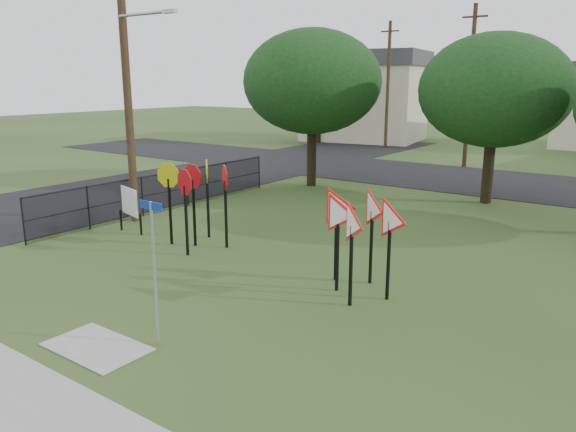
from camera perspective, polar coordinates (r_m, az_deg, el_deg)
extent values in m
plane|color=#2B481B|center=(12.94, -10.09, -9.11)|extent=(140.00, 140.00, 0.00)
cube|color=gray|center=(10.78, -26.90, -15.31)|extent=(30.00, 1.60, 0.02)
cube|color=black|center=(27.99, -12.58, 3.18)|extent=(8.00, 50.00, 0.02)
cube|color=black|center=(29.91, 18.55, 3.46)|extent=(60.00, 8.00, 0.02)
cube|color=gray|center=(11.56, -18.85, -12.49)|extent=(2.00, 1.20, 0.02)
cylinder|color=#9EA1A6|center=(10.82, -13.36, -5.89)|extent=(0.06, 0.06, 2.82)
cube|color=#0E2D9C|center=(10.46, -13.76, 1.03)|extent=(0.58, 0.03, 0.15)
cube|color=black|center=(17.24, -9.52, 0.30)|extent=(0.06, 0.06, 2.05)
cube|color=black|center=(16.91, -6.33, 0.14)|extent=(0.06, 0.06, 2.05)
cube|color=black|center=(16.33, -10.29, -0.49)|extent=(0.06, 0.06, 2.05)
cube|color=black|center=(17.55, -11.88, 0.43)|extent=(0.06, 0.06, 2.05)
cube|color=black|center=(18.09, -8.13, 0.98)|extent=(0.06, 0.06, 2.05)
cube|color=black|center=(13.45, 5.04, -3.84)|extent=(0.06, 0.06, 1.86)
cube|color=black|center=(12.60, 6.40, -5.10)|extent=(0.06, 0.06, 1.86)
cube|color=black|center=(14.16, 4.90, -2.93)|extent=(0.06, 0.06, 1.86)
cube|color=black|center=(14.03, 8.44, -3.18)|extent=(0.06, 0.06, 1.86)
cube|color=black|center=(13.07, 10.17, -4.53)|extent=(0.06, 0.06, 1.86)
cube|color=black|center=(19.73, -16.60, -0.40)|extent=(0.05, 0.05, 0.71)
cube|color=black|center=(18.96, -14.73, -0.84)|extent=(0.05, 0.05, 0.71)
cube|color=silver|center=(19.19, -15.82, 1.43)|extent=(1.18, 0.38, 0.91)
cylinder|color=#453020|center=(20.41, -16.10, 13.28)|extent=(0.28, 0.28, 10.00)
cylinder|color=#9EA1A6|center=(19.53, -14.44, 19.28)|extent=(2.40, 0.10, 0.10)
cube|color=#9EA1A6|center=(18.64, -11.92, 19.69)|extent=(0.50, 0.18, 0.12)
cylinder|color=#453020|center=(33.92, 17.97, 12.28)|extent=(0.24, 0.24, 9.00)
cube|color=#453020|center=(34.08, 18.47, 18.66)|extent=(1.40, 0.10, 0.10)
cylinder|color=#453020|center=(42.52, 10.10, 12.88)|extent=(0.24, 0.24, 9.00)
cube|color=#453020|center=(42.64, 10.33, 17.99)|extent=(1.40, 0.10, 0.10)
cylinder|color=black|center=(18.94, -25.31, -0.50)|extent=(0.05, 0.05, 1.50)
cylinder|color=black|center=(20.10, -19.62, 0.79)|extent=(0.05, 0.05, 1.50)
cylinder|color=black|center=(21.44, -14.59, 1.92)|extent=(0.05, 0.05, 1.50)
cylinder|color=black|center=(22.94, -10.18, 2.90)|extent=(0.05, 0.05, 1.50)
cylinder|color=black|center=(24.56, -6.32, 3.74)|extent=(0.05, 0.05, 1.50)
cylinder|color=black|center=(26.28, -2.95, 4.46)|extent=(0.05, 0.05, 1.50)
cube|color=black|center=(22.05, -12.41, 4.24)|extent=(0.03, 11.50, 0.03)
cube|color=black|center=(22.18, -12.31, 2.43)|extent=(0.03, 11.50, 0.03)
cube|color=black|center=(22.18, -12.31, 2.43)|extent=(0.01, 11.50, 1.50)
cube|color=beige|center=(47.94, 7.80, 11.25)|extent=(10.08, 8.46, 6.00)
cube|color=#403F44|center=(47.93, 7.94, 15.55)|extent=(10.58, 8.88, 1.20)
cylinder|color=black|center=(26.86, 2.40, 5.88)|extent=(0.44, 0.44, 2.62)
ellipsoid|color=black|center=(26.61, 2.48, 13.48)|extent=(6.40, 6.40, 4.80)
cylinder|color=black|center=(24.42, 19.63, 4.10)|extent=(0.44, 0.44, 2.45)
ellipsoid|color=black|center=(24.13, 20.28, 11.90)|extent=(6.00, 6.00, 4.50)
cylinder|color=black|center=(45.61, 3.07, 9.22)|extent=(0.44, 0.44, 2.80)
ellipsoid|color=black|center=(45.47, 3.13, 13.97)|extent=(6.80, 6.80, 5.10)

